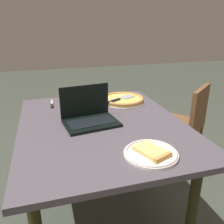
% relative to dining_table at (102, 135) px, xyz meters
% --- Properties ---
extents(ground_plane, '(12.00, 12.00, 0.00)m').
position_rel_dining_table_xyz_m(ground_plane, '(0.00, 0.00, -0.66)').
color(ground_plane, '#3F4439').
extents(dining_table, '(1.28, 1.04, 0.75)m').
position_rel_dining_table_xyz_m(dining_table, '(0.00, 0.00, 0.00)').
color(dining_table, '#4E474F').
rests_on(dining_table, ground_plane).
extents(laptop, '(0.29, 0.36, 0.23)m').
position_rel_dining_table_xyz_m(laptop, '(0.03, 0.08, 0.14)').
color(laptop, black).
rests_on(laptop, dining_table).
extents(pizza_plate, '(0.27, 0.27, 0.04)m').
position_rel_dining_table_xyz_m(pizza_plate, '(-0.45, -0.14, 0.10)').
color(pizza_plate, white).
rests_on(pizza_plate, dining_table).
extents(pizza_tray, '(0.36, 0.36, 0.04)m').
position_rel_dining_table_xyz_m(pizza_tray, '(0.37, -0.27, 0.11)').
color(pizza_tray, '#96949D').
rests_on(pizza_tray, dining_table).
extents(table_knife, '(0.21, 0.03, 0.01)m').
position_rel_dining_table_xyz_m(table_knife, '(0.45, 0.29, 0.09)').
color(table_knife, beige).
rests_on(table_knife, dining_table).
extents(chair_near, '(0.62, 0.62, 0.83)m').
position_rel_dining_table_xyz_m(chair_near, '(0.40, -0.89, -0.17)').
color(chair_near, brown).
rests_on(chair_near, ground_plane).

